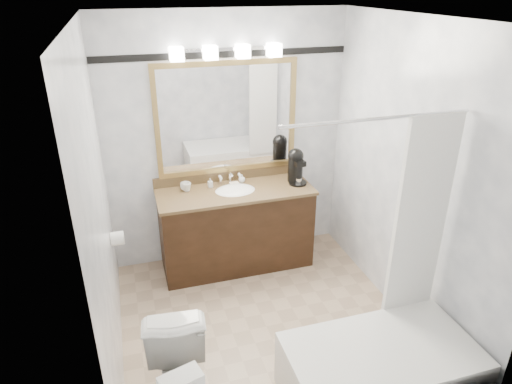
% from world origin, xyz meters
% --- Properties ---
extents(room, '(2.42, 2.62, 2.52)m').
position_xyz_m(room, '(0.00, 0.00, 1.25)').
color(room, tan).
rests_on(room, ground).
extents(vanity, '(1.53, 0.58, 0.97)m').
position_xyz_m(vanity, '(0.00, 1.02, 0.44)').
color(vanity, black).
rests_on(vanity, ground).
extents(mirror, '(1.40, 0.04, 1.10)m').
position_xyz_m(mirror, '(0.00, 1.28, 1.50)').
color(mirror, '#AA894C').
rests_on(mirror, room).
extents(vanity_light_bar, '(1.02, 0.14, 0.12)m').
position_xyz_m(vanity_light_bar, '(0.00, 1.23, 2.13)').
color(vanity_light_bar, silver).
rests_on(vanity_light_bar, room).
extents(accent_stripe, '(2.40, 0.01, 0.06)m').
position_xyz_m(accent_stripe, '(0.00, 1.29, 2.10)').
color(accent_stripe, black).
rests_on(accent_stripe, room).
extents(bathtub, '(1.30, 0.75, 1.96)m').
position_xyz_m(bathtub, '(0.55, -0.90, 0.28)').
color(bathtub, white).
rests_on(bathtub, ground).
extents(tp_roll, '(0.11, 0.12, 0.12)m').
position_xyz_m(tp_roll, '(-1.14, 0.66, 0.70)').
color(tp_roll, white).
rests_on(tp_roll, room).
extents(tissue_box, '(0.25, 0.18, 0.09)m').
position_xyz_m(tissue_box, '(-0.85, -1.12, 0.78)').
color(tissue_box, white).
rests_on(tissue_box, toilet).
extents(coffee_maker, '(0.18, 0.23, 0.35)m').
position_xyz_m(coffee_maker, '(0.64, 1.04, 1.03)').
color(coffee_maker, black).
rests_on(coffee_maker, vanity).
extents(cup_left, '(0.11, 0.11, 0.08)m').
position_xyz_m(cup_left, '(-0.46, 1.16, 0.89)').
color(cup_left, white).
rests_on(cup_left, vanity).
extents(cup_right, '(0.11, 0.11, 0.08)m').
position_xyz_m(cup_right, '(-0.45, 1.14, 0.89)').
color(cup_right, white).
rests_on(cup_right, vanity).
extents(soap_bottle_a, '(0.05, 0.05, 0.09)m').
position_xyz_m(soap_bottle_a, '(-0.22, 1.16, 0.90)').
color(soap_bottle_a, white).
rests_on(soap_bottle_a, vanity).
extents(soap_bottle_b, '(0.07, 0.07, 0.08)m').
position_xyz_m(soap_bottle_b, '(0.11, 1.18, 0.89)').
color(soap_bottle_b, white).
rests_on(soap_bottle_b, vanity).
extents(soap_bar, '(0.09, 0.06, 0.03)m').
position_xyz_m(soap_bar, '(0.02, 1.13, 0.86)').
color(soap_bar, beige).
rests_on(soap_bar, vanity).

